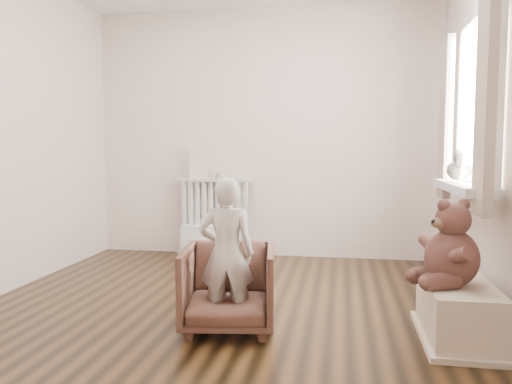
% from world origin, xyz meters
% --- Properties ---
extents(floor, '(3.60, 3.60, 0.01)m').
position_xyz_m(floor, '(0.00, 0.00, 0.00)').
color(floor, black).
rests_on(floor, ground).
extents(back_wall, '(3.60, 0.02, 2.60)m').
position_xyz_m(back_wall, '(0.00, 1.80, 1.30)').
color(back_wall, white).
rests_on(back_wall, ground).
extents(front_wall, '(3.60, 0.02, 2.60)m').
position_xyz_m(front_wall, '(0.00, -1.80, 1.30)').
color(front_wall, white).
rests_on(front_wall, ground).
extents(right_wall, '(0.02, 3.60, 2.60)m').
position_xyz_m(right_wall, '(1.80, 0.00, 1.30)').
color(right_wall, white).
rests_on(right_wall, ground).
extents(window, '(0.03, 0.90, 1.10)m').
position_xyz_m(window, '(1.76, 0.30, 1.45)').
color(window, white).
rests_on(window, right_wall).
extents(window_sill, '(0.22, 1.10, 0.06)m').
position_xyz_m(window_sill, '(1.67, 0.30, 0.87)').
color(window_sill, silver).
rests_on(window_sill, right_wall).
extents(curtain_left, '(0.06, 0.26, 1.30)m').
position_xyz_m(curtain_left, '(1.65, -0.27, 1.39)').
color(curtain_left, '#B9A490').
rests_on(curtain_left, right_wall).
extents(curtain_right, '(0.06, 0.26, 1.30)m').
position_xyz_m(curtain_right, '(1.65, 0.87, 1.39)').
color(curtain_right, '#B9A490').
rests_on(curtain_right, right_wall).
extents(radiator, '(0.79, 0.15, 0.83)m').
position_xyz_m(radiator, '(-0.51, 1.68, 0.39)').
color(radiator, silver).
rests_on(radiator, floor).
extents(paper_doll, '(0.19, 0.02, 0.32)m').
position_xyz_m(paper_doll, '(-0.68, 1.68, 0.99)').
color(paper_doll, beige).
rests_on(paper_doll, radiator).
extents(tin_a, '(0.10, 0.10, 0.06)m').
position_xyz_m(tin_a, '(-0.44, 1.68, 0.86)').
color(tin_a, '#A59E8C').
rests_on(tin_a, radiator).
extents(toy_vanity, '(0.39, 0.28, 0.61)m').
position_xyz_m(toy_vanity, '(-0.64, 1.65, 0.28)').
color(toy_vanity, silver).
rests_on(toy_vanity, floor).
extents(armchair, '(0.64, 0.66, 0.53)m').
position_xyz_m(armchair, '(0.12, -0.42, 0.27)').
color(armchair, brown).
rests_on(armchair, floor).
extents(child, '(0.37, 0.27, 0.95)m').
position_xyz_m(child, '(0.12, -0.47, 0.50)').
color(child, beige).
rests_on(child, armchair).
extents(toy_bench, '(0.38, 0.73, 0.34)m').
position_xyz_m(toy_bench, '(1.52, -0.36, 0.20)').
color(toy_bench, beige).
rests_on(toy_bench, floor).
extents(teddy_bear, '(0.50, 0.45, 0.50)m').
position_xyz_m(teddy_bear, '(1.46, -0.40, 0.67)').
color(teddy_bear, '#3C211B').
rests_on(teddy_bear, toy_bench).
extents(plush_cat, '(0.24, 0.31, 0.23)m').
position_xyz_m(plush_cat, '(1.66, 0.39, 1.00)').
color(plush_cat, slate).
rests_on(plush_cat, window_sill).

